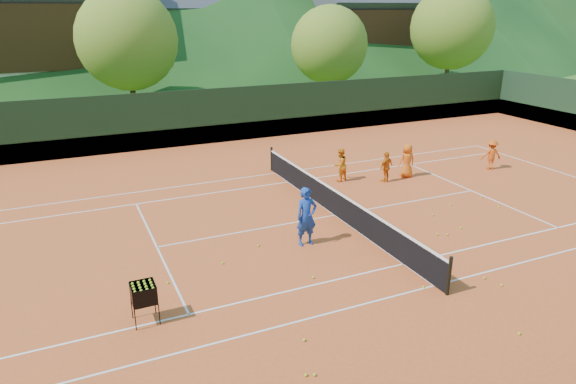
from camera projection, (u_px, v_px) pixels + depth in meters
name	position (u px, v px, depth m)	size (l,w,h in m)	color
ground	(335.00, 216.00, 18.58)	(400.00, 400.00, 0.00)	#30551A
clay_court	(335.00, 215.00, 18.58)	(40.00, 24.00, 0.02)	#C04A1F
coach	(306.00, 217.00, 15.99)	(0.69, 0.45, 1.89)	#173B9B
student_a	(340.00, 165.00, 22.02)	(0.70, 0.55, 1.44)	orange
student_b	(386.00, 167.00, 21.95)	(0.78, 0.33, 1.33)	orange
student_c	(407.00, 161.00, 22.53)	(0.73, 0.48, 1.50)	orange
student_d	(491.00, 155.00, 23.64)	(0.90, 0.52, 1.40)	#D85113
tennis_ball_0	(499.00, 207.00, 19.24)	(0.07, 0.07, 0.07)	#B0DC24
tennis_ball_2	(432.00, 215.00, 18.49)	(0.07, 0.07, 0.07)	#B0DC24
tennis_ball_3	(423.00, 287.00, 13.74)	(0.07, 0.07, 0.07)	#B0DC24
tennis_ball_5	(437.00, 234.00, 16.92)	(0.07, 0.07, 0.07)	#B0DC24
tennis_ball_6	(377.00, 218.00, 18.23)	(0.07, 0.07, 0.07)	#B0DC24
tennis_ball_7	(168.00, 283.00, 13.95)	(0.07, 0.07, 0.07)	#B0DC24
tennis_ball_8	(482.00, 197.00, 20.24)	(0.07, 0.07, 0.07)	#B0DC24
tennis_ball_11	(258.00, 245.00, 16.15)	(0.07, 0.07, 0.07)	#B0DC24
tennis_ball_13	(461.00, 228.00, 17.42)	(0.07, 0.07, 0.07)	#B0DC24
tennis_ball_14	(306.00, 375.00, 10.45)	(0.07, 0.07, 0.07)	#B0DC24
tennis_ball_15	(502.00, 285.00, 13.84)	(0.07, 0.07, 0.07)	#B0DC24
tennis_ball_17	(485.00, 278.00, 14.20)	(0.07, 0.07, 0.07)	#B0DC24
tennis_ball_19	(223.00, 263.00, 15.03)	(0.07, 0.07, 0.07)	#B0DC24
tennis_ball_21	(519.00, 334.00, 11.78)	(0.07, 0.07, 0.07)	#B0DC24
tennis_ball_22	(447.00, 272.00, 14.50)	(0.07, 0.07, 0.07)	#B0DC24
tennis_ball_25	(313.00, 277.00, 14.23)	(0.07, 0.07, 0.07)	#B0DC24
tennis_ball_26	(447.00, 234.00, 16.92)	(0.07, 0.07, 0.07)	#B0DC24
tennis_ball_27	(304.00, 340.00, 11.55)	(0.07, 0.07, 0.07)	#B0DC24
tennis_ball_28	(451.00, 204.00, 19.50)	(0.07, 0.07, 0.07)	#B0DC24
tennis_ball_29	(315.00, 375.00, 10.46)	(0.07, 0.07, 0.07)	#B0DC24
court_lines	(335.00, 215.00, 18.57)	(23.83, 11.03, 0.00)	silver
tennis_net	(336.00, 202.00, 18.41)	(0.10, 12.07, 1.10)	black
perimeter_fence	(336.00, 183.00, 18.15)	(40.40, 24.24, 3.00)	black
ball_hopper	(144.00, 294.00, 12.05)	(0.57, 0.57, 1.00)	black
chalet_left	(26.00, 28.00, 38.52)	(13.80, 9.93, 12.92)	beige
chalet_mid	(216.00, 31.00, 48.36)	(12.65, 8.82, 11.45)	beige
chalet_right	(365.00, 27.00, 50.26)	(11.50, 8.82, 11.91)	beige
tree_b	(128.00, 40.00, 32.42)	(6.40, 6.40, 8.40)	#3D2818
tree_c	(329.00, 45.00, 37.20)	(5.60, 5.60, 7.35)	#402A19
tree_d	(452.00, 28.00, 42.37)	(6.80, 6.80, 8.93)	#43281A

